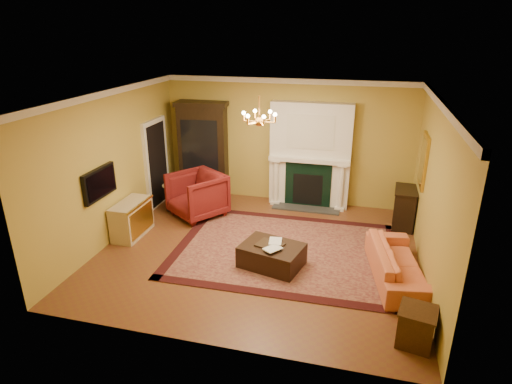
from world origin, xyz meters
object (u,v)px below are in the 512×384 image
(leather_ottoman, at_px, (272,255))
(wingback_armchair, at_px, (197,193))
(commode, at_px, (132,219))
(pedestal_table, at_px, (171,195))
(coral_sofa, at_px, (398,259))
(end_table, at_px, (416,328))
(console_table, at_px, (404,209))
(china_cabinet, at_px, (204,152))

(leather_ottoman, bearing_deg, wingback_armchair, 154.23)
(wingback_armchair, distance_m, commode, 1.61)
(pedestal_table, height_order, coral_sofa, coral_sofa)
(pedestal_table, height_order, commode, commode)
(commode, bearing_deg, end_table, -20.19)
(end_table, distance_m, leather_ottoman, 2.80)
(coral_sofa, relative_size, console_table, 2.38)
(pedestal_table, bearing_deg, end_table, -33.17)
(wingback_armchair, bearing_deg, pedestal_table, -154.80)
(china_cabinet, bearing_deg, coral_sofa, -37.92)
(coral_sofa, bearing_deg, pedestal_table, 60.85)
(console_table, bearing_deg, commode, -157.17)
(china_cabinet, xyz_separation_m, coral_sofa, (4.60, -2.86, -0.77))
(coral_sofa, distance_m, console_table, 2.22)
(wingback_armchair, distance_m, pedestal_table, 0.77)
(console_table, bearing_deg, end_table, -86.62)
(end_table, bearing_deg, china_cabinet, 136.65)
(commode, bearing_deg, leather_ottoman, -8.89)
(pedestal_table, bearing_deg, china_cabinet, 66.89)
(wingback_armchair, height_order, console_table, wingback_armchair)
(china_cabinet, height_order, pedestal_table, china_cabinet)
(end_table, height_order, console_table, console_table)
(commode, distance_m, end_table, 5.81)
(pedestal_table, distance_m, coral_sofa, 5.37)
(console_table, bearing_deg, coral_sofa, -91.54)
(china_cabinet, xyz_separation_m, end_table, (4.77, -4.50, -0.90))
(wingback_armchair, xyz_separation_m, leather_ottoman, (2.14, -1.77, -0.34))
(china_cabinet, height_order, wingback_armchair, china_cabinet)
(console_table, bearing_deg, china_cabinet, 176.65)
(wingback_armchair, relative_size, pedestal_table, 1.75)
(wingback_armchair, xyz_separation_m, pedestal_table, (-0.73, 0.13, -0.19))
(wingback_armchair, relative_size, end_table, 2.12)
(china_cabinet, xyz_separation_m, wingback_armchair, (0.27, -1.22, -0.60))
(end_table, distance_m, console_table, 3.86)
(end_table, xyz_separation_m, leather_ottoman, (-2.35, 1.52, -0.05))
(china_cabinet, xyz_separation_m, pedestal_table, (-0.46, -1.08, -0.79))
(commode, bearing_deg, console_table, 18.57)
(pedestal_table, distance_m, end_table, 6.25)
(commode, bearing_deg, pedestal_table, 81.15)
(console_table, bearing_deg, wingback_armchair, -168.61)
(end_table, bearing_deg, leather_ottoman, 147.15)
(leather_ottoman, bearing_deg, china_cabinet, 142.68)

